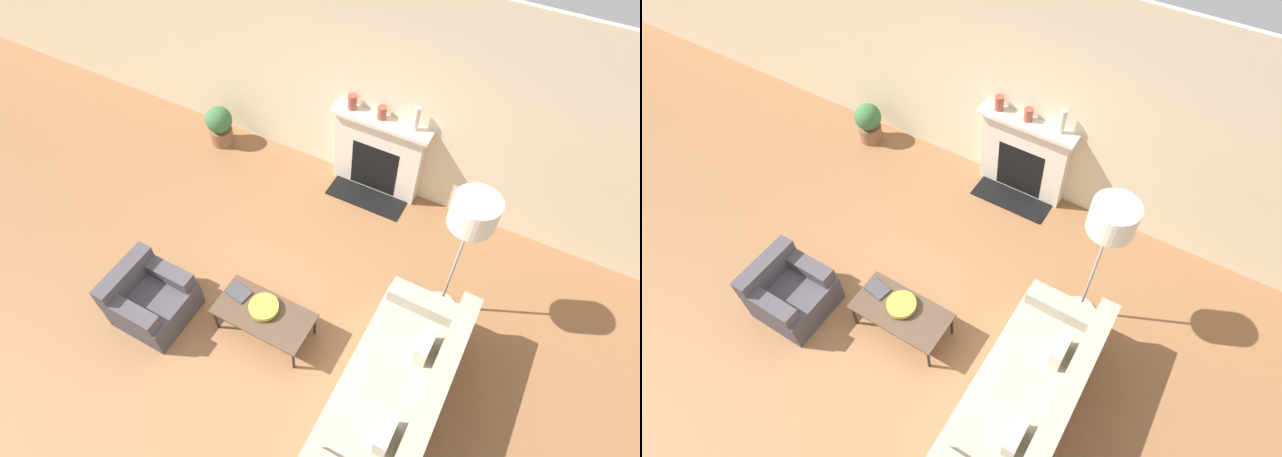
# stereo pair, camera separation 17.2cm
# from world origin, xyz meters

# --- Properties ---
(ground_plane) EXTENTS (18.00, 18.00, 0.00)m
(ground_plane) POSITION_xyz_m (0.00, 0.00, 0.00)
(ground_plane) COLOR brown
(wall_back) EXTENTS (18.00, 0.06, 2.90)m
(wall_back) POSITION_xyz_m (0.00, 3.02, 1.45)
(wall_back) COLOR beige
(wall_back) RESTS_ON ground_plane
(fireplace) EXTENTS (1.32, 0.59, 1.19)m
(fireplace) POSITION_xyz_m (0.10, 2.87, 0.58)
(fireplace) COLOR beige
(fireplace) RESTS_ON ground_plane
(couch) EXTENTS (0.96, 2.16, 0.86)m
(couch) POSITION_xyz_m (1.57, 0.14, 0.31)
(couch) COLOR #9E937F
(couch) RESTS_ON ground_plane
(armchair_near) EXTENTS (0.77, 0.77, 0.70)m
(armchair_near) POSITION_xyz_m (-1.29, -0.18, 0.28)
(armchair_near) COLOR #423D42
(armchair_near) RESTS_ON ground_plane
(coffee_table) EXTENTS (1.08, 0.54, 0.40)m
(coffee_table) POSITION_xyz_m (-0.03, 0.23, 0.37)
(coffee_table) COLOR #4C3828
(coffee_table) RESTS_ON ground_plane
(bowl) EXTENTS (0.33, 0.33, 0.08)m
(bowl) POSITION_xyz_m (-0.04, 0.28, 0.44)
(bowl) COLOR gold
(bowl) RESTS_ON coffee_table
(book) EXTENTS (0.28, 0.22, 0.02)m
(book) POSITION_xyz_m (-0.40, 0.32, 0.41)
(book) COLOR #38383D
(book) RESTS_ON coffee_table
(floor_lamp) EXTENTS (0.45, 0.45, 1.88)m
(floor_lamp) POSITION_xyz_m (1.60, 1.47, 1.60)
(floor_lamp) COLOR gray
(floor_lamp) RESTS_ON ground_plane
(mantel_vase_left) EXTENTS (0.12, 0.12, 0.19)m
(mantel_vase_left) POSITION_xyz_m (-0.32, 2.89, 1.29)
(mantel_vase_left) COLOR brown
(mantel_vase_left) RESTS_ON fireplace
(mantel_vase_center_left) EXTENTS (0.11, 0.11, 0.17)m
(mantel_vase_center_left) POSITION_xyz_m (0.09, 2.89, 1.28)
(mantel_vase_center_left) COLOR brown
(mantel_vase_center_left) RESTS_ON fireplace
(mantel_vase_center_right) EXTENTS (0.07, 0.07, 0.33)m
(mantel_vase_center_right) POSITION_xyz_m (0.53, 2.89, 1.36)
(mantel_vase_center_right) COLOR beige
(mantel_vase_center_right) RESTS_ON fireplace
(potted_plant) EXTENTS (0.40, 0.40, 0.62)m
(potted_plant) POSITION_xyz_m (-2.32, 2.60, 0.33)
(potted_plant) COLOR brown
(potted_plant) RESTS_ON ground_plane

